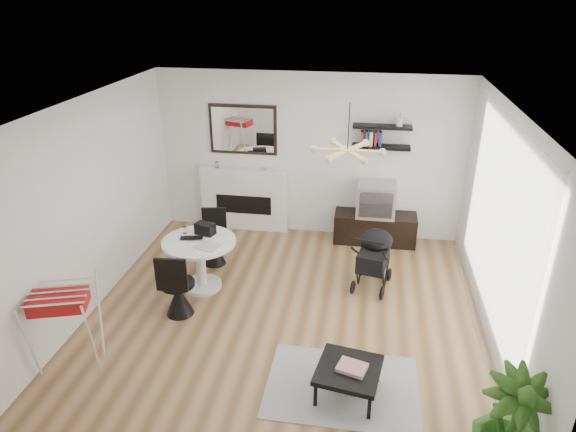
% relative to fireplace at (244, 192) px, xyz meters
% --- Properties ---
extents(floor, '(5.00, 5.00, 0.00)m').
position_rel_fireplace_xyz_m(floor, '(1.10, -2.42, -0.69)').
color(floor, brown).
rests_on(floor, ground).
extents(ceiling, '(5.00, 5.00, 0.00)m').
position_rel_fireplace_xyz_m(ceiling, '(1.10, -2.42, 2.01)').
color(ceiling, white).
rests_on(ceiling, wall_back).
extents(wall_back, '(5.00, 0.00, 5.00)m').
position_rel_fireplace_xyz_m(wall_back, '(1.10, 0.08, 0.66)').
color(wall_back, white).
rests_on(wall_back, floor).
extents(wall_left, '(0.00, 5.00, 5.00)m').
position_rel_fireplace_xyz_m(wall_left, '(-1.40, -2.42, 0.66)').
color(wall_left, white).
rests_on(wall_left, floor).
extents(wall_right, '(0.00, 5.00, 5.00)m').
position_rel_fireplace_xyz_m(wall_right, '(3.60, -2.42, 0.66)').
color(wall_right, white).
rests_on(wall_right, floor).
extents(sheer_curtain, '(0.04, 3.60, 2.60)m').
position_rel_fireplace_xyz_m(sheer_curtain, '(3.50, -2.22, 0.66)').
color(sheer_curtain, white).
rests_on(sheer_curtain, wall_right).
extents(fireplace, '(1.50, 0.17, 2.16)m').
position_rel_fireplace_xyz_m(fireplace, '(0.00, 0.00, 0.00)').
color(fireplace, white).
rests_on(fireplace, floor).
extents(shelf_lower, '(0.90, 0.25, 0.04)m').
position_rel_fireplace_xyz_m(shelf_lower, '(2.23, -0.05, 0.91)').
color(shelf_lower, black).
rests_on(shelf_lower, wall_back).
extents(shelf_upper, '(0.90, 0.25, 0.04)m').
position_rel_fireplace_xyz_m(shelf_upper, '(2.23, -0.05, 1.23)').
color(shelf_upper, black).
rests_on(shelf_upper, wall_back).
extents(pendant_lamp, '(0.90, 0.90, 0.10)m').
position_rel_fireplace_xyz_m(pendant_lamp, '(1.80, -2.12, 1.46)').
color(pendant_lamp, tan).
rests_on(pendant_lamp, ceiling).
extents(tv_console, '(1.32, 0.46, 0.50)m').
position_rel_fireplace_xyz_m(tv_console, '(2.23, -0.17, -0.44)').
color(tv_console, black).
rests_on(tv_console, floor).
extents(crt_tv, '(0.61, 0.53, 0.53)m').
position_rel_fireplace_xyz_m(crt_tv, '(2.21, -0.17, 0.08)').
color(crt_tv, '#AFAFB2').
rests_on(crt_tv, tv_console).
extents(dining_table, '(1.01, 1.01, 0.74)m').
position_rel_fireplace_xyz_m(dining_table, '(-0.16, -1.97, -0.20)').
color(dining_table, white).
rests_on(dining_table, floor).
extents(laptop, '(0.34, 0.26, 0.02)m').
position_rel_fireplace_xyz_m(laptop, '(-0.26, -1.99, 0.06)').
color(laptop, black).
rests_on(laptop, dining_table).
extents(black_bag, '(0.30, 0.23, 0.16)m').
position_rel_fireplace_xyz_m(black_bag, '(-0.13, -1.76, 0.13)').
color(black_bag, black).
rests_on(black_bag, dining_table).
extents(newspaper, '(0.38, 0.35, 0.01)m').
position_rel_fireplace_xyz_m(newspaper, '(0.01, -2.12, 0.06)').
color(newspaper, beige).
rests_on(newspaper, dining_table).
extents(drinking_glass, '(0.06, 0.06, 0.10)m').
position_rel_fireplace_xyz_m(drinking_glass, '(-0.42, -1.79, 0.10)').
color(drinking_glass, white).
rests_on(drinking_glass, dining_table).
extents(chair_far, '(0.42, 0.43, 0.85)m').
position_rel_fireplace_xyz_m(chair_far, '(-0.17, -1.28, -0.42)').
color(chair_far, black).
rests_on(chair_far, floor).
extents(chair_near, '(0.44, 0.45, 0.92)m').
position_rel_fireplace_xyz_m(chair_near, '(-0.24, -2.65, -0.40)').
color(chair_near, black).
rests_on(chair_near, floor).
extents(drying_rack, '(0.82, 0.79, 0.99)m').
position_rel_fireplace_xyz_m(drying_rack, '(-1.08, -3.78, -0.16)').
color(drying_rack, white).
rests_on(drying_rack, floor).
extents(stroller, '(0.59, 0.79, 0.91)m').
position_rel_fireplace_xyz_m(stroller, '(2.21, -1.52, -0.30)').
color(stroller, black).
rests_on(stroller, floor).
extents(rug, '(1.60, 1.16, 0.01)m').
position_rel_fireplace_xyz_m(rug, '(1.93, -3.64, -0.68)').
color(rug, gray).
rests_on(rug, floor).
extents(coffee_table, '(0.73, 0.73, 0.33)m').
position_rel_fireplace_xyz_m(coffee_table, '(1.99, -3.73, -0.38)').
color(coffee_table, black).
rests_on(coffee_table, rug).
extents(magazines, '(0.34, 0.30, 0.04)m').
position_rel_fireplace_xyz_m(magazines, '(2.02, -3.74, -0.33)').
color(magazines, red).
rests_on(magazines, coffee_table).
extents(potted_plant, '(0.78, 0.78, 1.10)m').
position_rel_fireplace_xyz_m(potted_plant, '(3.35, -4.52, -0.13)').
color(potted_plant, '#2E5E1A').
rests_on(potted_plant, floor).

